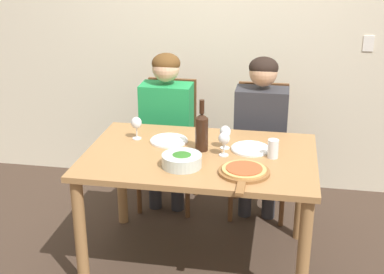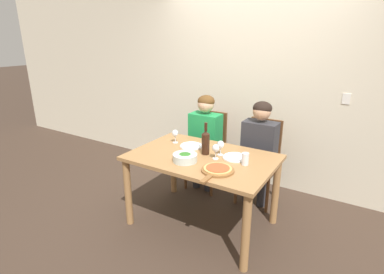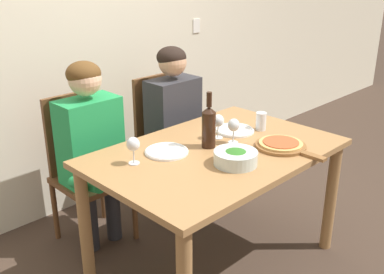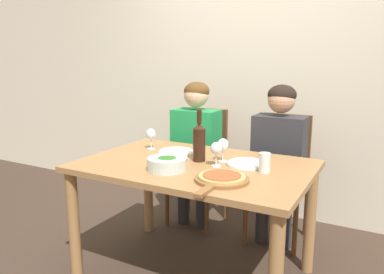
{
  "view_description": "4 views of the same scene",
  "coord_description": "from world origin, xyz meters",
  "px_view_note": "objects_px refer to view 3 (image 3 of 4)",
  "views": [
    {
      "loc": [
        0.49,
        -2.99,
        2.05
      ],
      "look_at": [
        -0.07,
        0.11,
        0.83
      ],
      "focal_mm": 50.0,
      "sensor_mm": 36.0,
      "label": 1
    },
    {
      "loc": [
        1.36,
        -2.4,
        1.9
      ],
      "look_at": [
        -0.1,
        -0.03,
        0.96
      ],
      "focal_mm": 28.0,
      "sensor_mm": 36.0,
      "label": 2
    },
    {
      "loc": [
        -1.76,
        -1.58,
        1.77
      ],
      "look_at": [
        -0.07,
        0.12,
        0.84
      ],
      "focal_mm": 42.0,
      "sensor_mm": 36.0,
      "label": 3
    },
    {
      "loc": [
        1.06,
        -1.99,
        1.41
      ],
      "look_at": [
        -0.05,
        0.06,
        0.92
      ],
      "focal_mm": 35.0,
      "sensor_mm": 36.0,
      "label": 4
    }
  ],
  "objects_px": {
    "person_man": "(175,114)",
    "wine_glass_centre": "(234,126)",
    "wine_bottle": "(209,126)",
    "wine_glass_left": "(133,145)",
    "chair_right": "(165,138)",
    "dinner_plate_right": "(235,130)",
    "broccoli_bowl": "(236,157)",
    "wine_glass_right": "(218,122)",
    "person_woman": "(92,139)",
    "dinner_plate_left": "(167,151)",
    "chair_left": "(84,165)",
    "water_tumbler": "(261,121)",
    "pizza_on_board": "(282,145)"
  },
  "relations": [
    {
      "from": "chair_right",
      "to": "person_man",
      "type": "bearing_deg",
      "value": -90.0
    },
    {
      "from": "broccoli_bowl",
      "to": "wine_bottle",
      "type": "bearing_deg",
      "value": 74.06
    },
    {
      "from": "pizza_on_board",
      "to": "wine_glass_left",
      "type": "relative_size",
      "value": 2.87
    },
    {
      "from": "chair_left",
      "to": "pizza_on_board",
      "type": "xyz_separation_m",
      "value": [
        0.67,
        -1.07,
        0.27
      ]
    },
    {
      "from": "broccoli_bowl",
      "to": "wine_glass_left",
      "type": "height_order",
      "value": "wine_glass_left"
    },
    {
      "from": "wine_glass_right",
      "to": "water_tumbler",
      "type": "xyz_separation_m",
      "value": [
        0.3,
        -0.09,
        -0.05
      ]
    },
    {
      "from": "dinner_plate_right",
      "to": "dinner_plate_left",
      "type": "bearing_deg",
      "value": 174.88
    },
    {
      "from": "wine_bottle",
      "to": "broccoli_bowl",
      "type": "xyz_separation_m",
      "value": [
        -0.08,
        -0.27,
        -0.09
      ]
    },
    {
      "from": "chair_right",
      "to": "dinner_plate_right",
      "type": "distance_m",
      "value": 0.76
    },
    {
      "from": "person_man",
      "to": "wine_glass_centre",
      "type": "xyz_separation_m",
      "value": [
        -0.19,
        -0.71,
        0.14
      ]
    },
    {
      "from": "person_woman",
      "to": "dinner_plate_left",
      "type": "relative_size",
      "value": 5.0
    },
    {
      "from": "dinner_plate_left",
      "to": "wine_bottle",
      "type": "bearing_deg",
      "value": -24.01
    },
    {
      "from": "chair_left",
      "to": "dinner_plate_left",
      "type": "height_order",
      "value": "chair_left"
    },
    {
      "from": "pizza_on_board",
      "to": "person_woman",
      "type": "bearing_deg",
      "value": 124.82
    },
    {
      "from": "dinner_plate_right",
      "to": "wine_bottle",
      "type": "bearing_deg",
      "value": -169.29
    },
    {
      "from": "chair_left",
      "to": "water_tumbler",
      "type": "xyz_separation_m",
      "value": [
        0.82,
        -0.81,
        0.31
      ]
    },
    {
      "from": "person_woman",
      "to": "wine_glass_right",
      "type": "relative_size",
      "value": 8.14
    },
    {
      "from": "wine_glass_centre",
      "to": "wine_glass_right",
      "type": "bearing_deg",
      "value": 93.27
    },
    {
      "from": "wine_glass_left",
      "to": "dinner_plate_left",
      "type": "bearing_deg",
      "value": -3.52
    },
    {
      "from": "person_woman",
      "to": "wine_glass_right",
      "type": "bearing_deg",
      "value": -49.18
    },
    {
      "from": "person_man",
      "to": "wine_glass_left",
      "type": "relative_size",
      "value": 8.14
    },
    {
      "from": "wine_glass_left",
      "to": "water_tumbler",
      "type": "xyz_separation_m",
      "value": [
        0.89,
        -0.16,
        -0.05
      ]
    },
    {
      "from": "person_man",
      "to": "dinner_plate_left",
      "type": "distance_m",
      "value": 0.79
    },
    {
      "from": "chair_right",
      "to": "pizza_on_board",
      "type": "relative_size",
      "value": 2.28
    },
    {
      "from": "chair_right",
      "to": "wine_glass_left",
      "type": "relative_size",
      "value": 6.53
    },
    {
      "from": "wine_bottle",
      "to": "wine_glass_left",
      "type": "distance_m",
      "value": 0.47
    },
    {
      "from": "chair_left",
      "to": "broccoli_bowl",
      "type": "xyz_separation_m",
      "value": [
        0.3,
        -1.03,
        0.29
      ]
    },
    {
      "from": "wine_bottle",
      "to": "water_tumbler",
      "type": "distance_m",
      "value": 0.45
    },
    {
      "from": "dinner_plate_left",
      "to": "dinner_plate_right",
      "type": "height_order",
      "value": "same"
    },
    {
      "from": "wine_glass_left",
      "to": "broccoli_bowl",
      "type": "bearing_deg",
      "value": -45.37
    },
    {
      "from": "wine_bottle",
      "to": "wine_glass_left",
      "type": "xyz_separation_m",
      "value": [
        -0.45,
        0.12,
        -0.02
      ]
    },
    {
      "from": "pizza_on_board",
      "to": "wine_glass_left",
      "type": "xyz_separation_m",
      "value": [
        -0.74,
        0.43,
        0.09
      ]
    },
    {
      "from": "chair_left",
      "to": "wine_glass_centre",
      "type": "bearing_deg",
      "value": -57.85
    },
    {
      "from": "dinner_plate_right",
      "to": "person_woman",
      "type": "bearing_deg",
      "value": 138.71
    },
    {
      "from": "person_woman",
      "to": "broccoli_bowl",
      "type": "height_order",
      "value": "person_woman"
    },
    {
      "from": "dinner_plate_left",
      "to": "wine_glass_right",
      "type": "bearing_deg",
      "value": -7.66
    },
    {
      "from": "person_woman",
      "to": "dinner_plate_left",
      "type": "distance_m",
      "value": 0.57
    },
    {
      "from": "chair_left",
      "to": "water_tumbler",
      "type": "distance_m",
      "value": 1.19
    },
    {
      "from": "chair_left",
      "to": "person_woman",
      "type": "bearing_deg",
      "value": -90.0
    },
    {
      "from": "chair_left",
      "to": "pizza_on_board",
      "type": "height_order",
      "value": "chair_left"
    },
    {
      "from": "chair_right",
      "to": "person_woman",
      "type": "xyz_separation_m",
      "value": [
        -0.71,
        -0.12,
        0.22
      ]
    },
    {
      "from": "wine_glass_right",
      "to": "chair_left",
      "type": "bearing_deg",
      "value": 125.83
    },
    {
      "from": "chair_right",
      "to": "dinner_plate_right",
      "type": "height_order",
      "value": "chair_right"
    },
    {
      "from": "dinner_plate_right",
      "to": "wine_glass_centre",
      "type": "relative_size",
      "value": 1.63
    },
    {
      "from": "broccoli_bowl",
      "to": "dinner_plate_left",
      "type": "height_order",
      "value": "broccoli_bowl"
    },
    {
      "from": "chair_left",
      "to": "wine_glass_right",
      "type": "height_order",
      "value": "chair_left"
    },
    {
      "from": "wine_glass_right",
      "to": "broccoli_bowl",
      "type": "bearing_deg",
      "value": -123.83
    },
    {
      "from": "broccoli_bowl",
      "to": "wine_glass_right",
      "type": "xyz_separation_m",
      "value": [
        0.21,
        0.32,
        0.07
      ]
    },
    {
      "from": "chair_left",
      "to": "chair_right",
      "type": "xyz_separation_m",
      "value": [
        0.71,
        0.0,
        0.0
      ]
    },
    {
      "from": "person_woman",
      "to": "wine_glass_left",
      "type": "distance_m",
      "value": 0.55
    }
  ]
}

